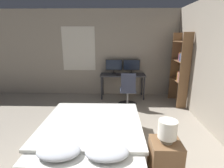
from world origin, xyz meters
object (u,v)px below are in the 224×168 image
Objects in this scene: bed at (91,138)px; nightstand at (165,161)px; monitor_right at (132,65)px; computer_mouse at (133,75)px; office_chair at (128,93)px; bedside_lamp at (168,129)px; desk at (123,78)px; monitor_left at (114,65)px; keyboard at (123,75)px; bookshelf at (181,67)px.

nightstand reaches higher than bed.
monitor_right is 0.42m from computer_mouse.
office_chair is (-0.16, -0.89, -0.62)m from monitor_right.
bedside_lamp is at bearing -82.84° from office_chair.
monitor_left is at bearing 147.68° from desk.
keyboard is at bearing 98.08° from nightstand.
desk is at bearing 149.24° from computer_mouse.
nightstand is 0.29× the size of bookshelf.
office_chair is (0.12, -0.71, -0.27)m from desk.
bookshelf reaches higher than bed.
keyboard is at bearing 166.83° from bookshelf.
office_chair reaches higher than keyboard.
bookshelf is (1.11, 2.80, 0.32)m from bedside_lamp.
computer_mouse is 0.69m from office_chair.
desk is 3.44× the size of keyboard.
monitor_left is 0.71m from computer_mouse.
bed is at bearing -103.31° from keyboard.
nightstand is 3.11m from bookshelf.
bedside_lamp is (1.06, -0.60, 0.51)m from bed.
bed is 1.40× the size of desk.
bed is 1.32m from bedside_lamp.
office_chair reaches higher than bedside_lamp.
bedside_lamp reaches higher than desk.
nightstand is 3.66m from monitor_left.
office_chair is (0.73, 2.03, 0.13)m from bed.
bed is at bearing -96.40° from monitor_left.
monitor_left is at bearing 83.60° from bed.
office_chair is at bearing 70.29° from bed.
bookshelf reaches higher than keyboard.
monitor_right is 0.56× the size of office_chair.
bookshelf is at bearing 6.81° from office_chair.
monitor_right is at bearing 150.84° from bookshelf.
bedside_lamp is at bearing -81.92° from keyboard.
monitor_left reaches higher than keyboard.
bedside_lamp is at bearing -87.24° from monitor_right.
keyboard reaches higher than desk.
keyboard is at bearing -51.41° from monitor_left.
computer_mouse is at bearing 70.70° from bed.
nightstand is at bearing -82.84° from office_chair.
monitor_left is at bearing 180.00° from monitor_right.
office_chair is (-0.33, 2.63, 0.08)m from nightstand.
keyboard is 0.20× the size of bookshelf.
bedside_lamp is 0.15× the size of bookshelf.
monitor_left is 0.51m from keyboard.
bed is at bearing -109.30° from computer_mouse.
bed is at bearing 150.53° from bedside_lamp.
monitor_left reaches higher than nightstand.
bookshelf is at bearing -16.05° from computer_mouse.
computer_mouse reaches higher than nightstand.
monitor_left is at bearing 101.72° from nightstand.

